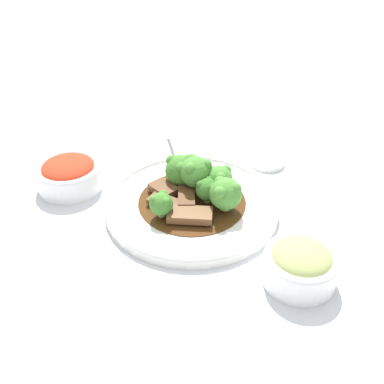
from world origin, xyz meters
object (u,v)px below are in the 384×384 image
object	(u,v)px
beef_strip_0	(187,197)
side_bowl_appetizer	(300,264)
broccoli_floret_5	(225,194)
broccoli_floret_1	(207,189)
broccoli_floret_3	(181,170)
main_plate	(192,204)
sauce_dish	(268,161)
broccoli_floret_0	(219,178)
broccoli_floret_4	(161,203)
serving_spoon	(182,168)
beef_strip_1	(190,215)
broccoli_floret_2	(196,171)
beef_strip_3	(163,190)
beef_strip_2	(167,203)
side_bowl_kimchi	(69,174)

from	to	relation	value
beef_strip_0	side_bowl_appetizer	bearing A→B (deg)	159.37
broccoli_floret_5	broccoli_floret_1	bearing A→B (deg)	-16.49
beef_strip_0	broccoli_floret_3	bearing A→B (deg)	-54.12
main_plate	sauce_dish	size ratio (longest dim) A/B	4.54
broccoli_floret_5	side_bowl_appetizer	size ratio (longest dim) A/B	0.54
broccoli_floret_0	side_bowl_appetizer	world-z (taller)	broccoli_floret_0
broccoli_floret_4	serving_spoon	size ratio (longest dim) A/B	0.21
beef_strip_1	broccoli_floret_5	xyz separation A→B (m)	(-0.04, -0.04, 0.02)
broccoli_floret_1	side_bowl_appetizer	size ratio (longest dim) A/B	0.41
broccoli_floret_2	broccoli_floret_3	xyz separation A→B (m)	(0.03, -0.01, -0.01)
broccoli_floret_1	main_plate	bearing A→B (deg)	14.44
beef_strip_3	broccoli_floret_1	bearing A→B (deg)	-172.09
broccoli_floret_5	serving_spoon	bearing A→B (deg)	-34.06
side_bowl_appetizer	sauce_dish	world-z (taller)	side_bowl_appetizer
broccoli_floret_1	serving_spoon	distance (m)	0.10
sauce_dish	beef_strip_2	bearing A→B (deg)	64.55
beef_strip_2	beef_strip_3	bearing A→B (deg)	-51.00
broccoli_floret_3	serving_spoon	distance (m)	0.05
beef_strip_1	serving_spoon	size ratio (longest dim) A/B	0.39
broccoli_floret_0	broccoli_floret_1	size ratio (longest dim) A/B	1.21
broccoli_floret_4	broccoli_floret_2	bearing A→B (deg)	-103.09
broccoli_floret_0	broccoli_floret_3	xyz separation A→B (m)	(0.07, 0.00, -0.00)
beef_strip_2	broccoli_floret_5	bearing A→B (deg)	-162.94
beef_strip_1	broccoli_floret_0	xyz separation A→B (m)	(-0.02, -0.08, 0.02)
beef_strip_3	serving_spoon	distance (m)	0.07
beef_strip_0	beef_strip_3	size ratio (longest dim) A/B	1.14
beef_strip_0	broccoli_floret_5	size ratio (longest dim) A/B	1.16
main_plate	beef_strip_3	size ratio (longest dim) A/B	5.12
beef_strip_0	broccoli_floret_1	distance (m)	0.04
broccoli_floret_5	broccoli_floret_0	bearing A→B (deg)	-57.52
side_bowl_kimchi	broccoli_floret_5	bearing A→B (deg)	-174.47
beef_strip_0	beef_strip_2	xyz separation A→B (m)	(0.02, 0.02, -0.00)
broccoli_floret_2	broccoli_floret_5	bearing A→B (deg)	153.72
broccoli_floret_1	side_bowl_kimchi	distance (m)	0.25
main_plate	broccoli_floret_3	xyz separation A→B (m)	(0.04, -0.03, 0.04)
broccoli_floret_4	side_bowl_kimchi	size ratio (longest dim) A/B	0.36
broccoli_floret_4	side_bowl_kimchi	bearing A→B (deg)	-7.77
side_bowl_kimchi	sauce_dish	distance (m)	0.37
beef_strip_1	broccoli_floret_4	xyz separation A→B (m)	(0.04, 0.01, 0.02)
broccoli_floret_0	sauce_dish	bearing A→B (deg)	-104.96
side_bowl_appetizer	beef_strip_0	bearing A→B (deg)	-20.63
broccoli_floret_0	broccoli_floret_3	distance (m)	0.07
side_bowl_appetizer	broccoli_floret_1	bearing A→B (deg)	-27.46
broccoli_floret_5	beef_strip_2	bearing A→B (deg)	17.06
main_plate	broccoli_floret_0	xyz separation A→B (m)	(-0.03, -0.04, 0.04)
beef_strip_1	serving_spoon	bearing A→B (deg)	-59.43
broccoli_floret_1	broccoli_floret_2	size ratio (longest dim) A/B	0.66
broccoli_floret_3	beef_strip_1	bearing A→B (deg)	123.97
sauce_dish	side_bowl_appetizer	bearing A→B (deg)	114.77
beef_strip_2	broccoli_floret_5	world-z (taller)	broccoli_floret_5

